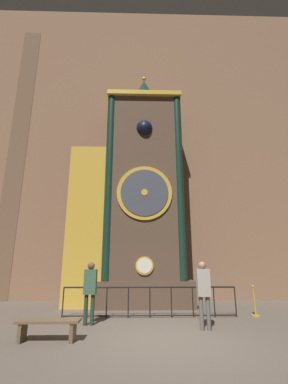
% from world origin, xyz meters
% --- Properties ---
extents(ground_plane, '(28.00, 28.00, 0.00)m').
position_xyz_m(ground_plane, '(0.00, 0.00, 0.00)').
color(ground_plane, brown).
extents(cathedral_back_wall, '(24.00, 0.32, 15.74)m').
position_xyz_m(cathedral_back_wall, '(-0.09, 5.73, 7.86)').
color(cathedral_back_wall, '#846047').
rests_on(cathedral_back_wall, ground_plane).
extents(clock_tower, '(4.94, 1.80, 10.27)m').
position_xyz_m(clock_tower, '(-0.83, 4.22, 4.26)').
color(clock_tower, brown).
rests_on(clock_tower, ground_plane).
extents(railing_fence, '(5.44, 0.05, 0.91)m').
position_xyz_m(railing_fence, '(-0.21, 2.29, 0.51)').
color(railing_fence, black).
rests_on(railing_fence, ground_plane).
extents(visitor_near, '(0.35, 0.23, 1.66)m').
position_xyz_m(visitor_near, '(-1.94, 1.38, 1.00)').
color(visitor_near, '#213427').
rests_on(visitor_near, ground_plane).
extents(visitor_far, '(0.34, 0.23, 1.68)m').
position_xyz_m(visitor_far, '(1.13, 0.80, 1.01)').
color(visitor_far, '#58554F').
rests_on(visitor_far, ground_plane).
extents(stanchion_post, '(0.28, 0.28, 0.94)m').
position_xyz_m(stanchion_post, '(3.13, 2.38, 0.30)').
color(stanchion_post, '#B28E33').
rests_on(stanchion_post, ground_plane).
extents(visitor_bench, '(1.38, 0.40, 0.44)m').
position_xyz_m(visitor_bench, '(-2.58, -0.04, 0.32)').
color(visitor_bench, brown).
rests_on(visitor_bench, ground_plane).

